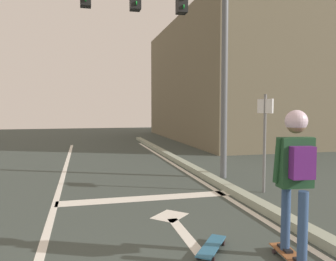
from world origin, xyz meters
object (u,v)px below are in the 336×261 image
(spare_skateboard, at_px, (212,247))
(traffic_signal_mast, at_px, (172,28))
(skater, at_px, (296,164))
(street_sign_post, at_px, (265,128))
(skateboard, at_px, (293,258))

(spare_skateboard, height_order, traffic_signal_mast, traffic_signal_mast)
(traffic_signal_mast, bearing_deg, skater, -87.60)
(skater, bearing_deg, street_sign_post, 65.72)
(skateboard, distance_m, skater, 1.10)
(skateboard, xyz_separation_m, skater, (-0.00, -0.02, 1.10))
(skateboard, relative_size, traffic_signal_mast, 0.17)
(skater, xyz_separation_m, street_sign_post, (1.39, 3.09, 0.21))
(spare_skateboard, xyz_separation_m, street_sign_post, (2.19, 2.55, 1.31))
(spare_skateboard, bearing_deg, traffic_signal_mast, 81.84)
(skateboard, height_order, skater, skater)
(spare_skateboard, relative_size, street_sign_post, 0.35)
(spare_skateboard, bearing_deg, street_sign_post, 49.26)
(spare_skateboard, relative_size, traffic_signal_mast, 0.14)
(skateboard, height_order, street_sign_post, street_sign_post)
(traffic_signal_mast, distance_m, street_sign_post, 3.29)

